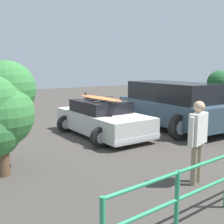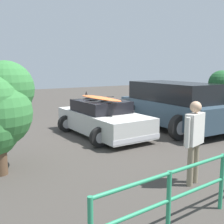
% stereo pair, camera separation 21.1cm
% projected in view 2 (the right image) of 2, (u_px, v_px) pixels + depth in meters
% --- Properties ---
extents(ground_plane, '(44.00, 44.00, 0.02)m').
position_uv_depth(ground_plane, '(106.00, 134.00, 10.60)').
color(ground_plane, '#423D38').
rests_on(ground_plane, ground).
extents(sedan_car, '(2.45, 4.11, 1.57)m').
position_uv_depth(sedan_car, '(103.00, 118.00, 10.29)').
color(sedan_car, silver).
rests_on(sedan_car, ground).
extents(suv_car, '(2.99, 4.99, 1.88)m').
position_uv_depth(suv_car, '(173.00, 105.00, 11.25)').
color(suv_car, '#334756').
rests_on(suv_car, ground).
extents(person_bystander, '(0.68, 0.33, 1.80)m').
position_uv_depth(person_bystander, '(194.00, 135.00, 5.89)').
color(person_bystander, gray).
rests_on(person_bystander, ground).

